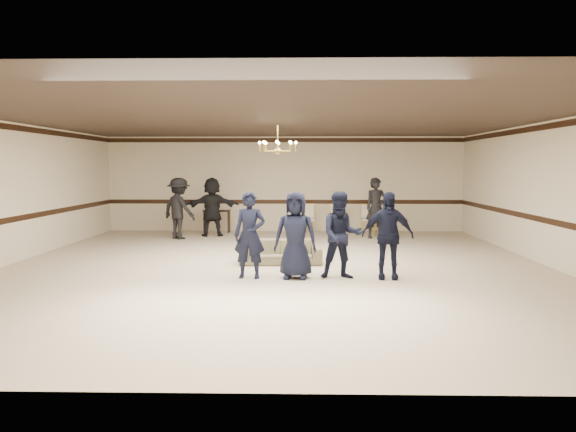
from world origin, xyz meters
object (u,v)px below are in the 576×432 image
boy_c (341,235)px  settee (281,252)px  adult_mid (212,207)px  console_table (217,221)px  banquet_chair_right (368,219)px  boy_b (295,235)px  adult_right (376,208)px  adult_left (179,208)px  banquet_chair_mid (338,219)px  boy_a (250,235)px  boy_d (388,235)px  chandelier (278,137)px  banquet_chair_left (307,219)px

boy_c → settee: 2.18m
adult_mid → console_table: bearing=-99.9°
boy_c → banquet_chair_right: 7.66m
boy_b → adult_right: size_ratio=0.92×
settee → banquet_chair_right: banquet_chair_right is taller
adult_left → banquet_chair_mid: bearing=-128.8°
boy_a → banquet_chair_right: 8.18m
banquet_chair_right → adult_mid: bearing=-171.3°
boy_b → boy_c: (0.90, 0.00, 0.00)m
adult_right → banquet_chair_right: size_ratio=1.96×
boy_b → settee: boy_b is taller
boy_d → banquet_chair_right: (0.51, 7.52, -0.38)m
adult_left → adult_right: size_ratio=1.00×
boy_b → adult_left: adult_left is taller
adult_left → adult_right: (6.00, 0.30, 0.00)m
chandelier → console_table: size_ratio=1.05×
adult_left → banquet_chair_left: (3.90, 1.46, -0.45)m
console_table → boy_b: bearing=-71.9°
adult_mid → boy_a: bearing=95.1°
boy_a → chandelier: bearing=85.5°
adult_right → banquet_chair_left: 2.44m
boy_b → adult_mid: adult_mid is taller
boy_d → banquet_chair_left: bearing=105.5°
boy_d → banquet_chair_left: size_ratio=1.81×
settee → banquet_chair_mid: (1.67, 5.83, 0.20)m
boy_a → banquet_chair_mid: 7.85m
adult_right → settee: bearing=-134.7°
boy_b → settee: (-0.35, 1.68, -0.59)m
settee → adult_right: adult_right is taller
adult_right → banquet_chair_mid: size_ratio=1.96×
banquet_chair_right → adult_right: bearing=-85.2°
settee → boy_a: bearing=-110.3°
banquet_chair_right → console_table: banquet_chair_right is taller
banquet_chair_right → console_table: (-5.00, 0.20, -0.10)m
chandelier → banquet_chair_mid: size_ratio=0.99×
boy_b → banquet_chair_left: boy_b is taller
adult_right → console_table: size_ratio=2.07×
adult_left → boy_a: bearing=148.5°
settee → adult_left: size_ratio=1.00×
adult_right → adult_left: bearing=168.7°
boy_d → adult_left: bearing=136.0°
boy_a → adult_left: bearing=121.0°
chandelier → boy_c: chandelier is taller
chandelier → boy_a: chandelier is taller
console_table → adult_right: bearing=-16.1°
boy_c → banquet_chair_mid: 7.54m
boy_a → console_table: 7.94m
boy_b → banquet_chair_right: boy_b is taller
boy_b → console_table: boy_b is taller
boy_a → adult_left: 6.63m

